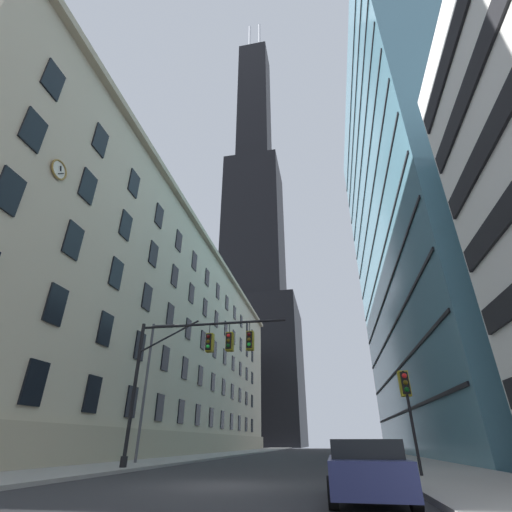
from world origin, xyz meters
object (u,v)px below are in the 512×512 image
(traffic_light_near_right, at_px, (406,389))
(parked_car, at_px, (366,469))
(traffic_signal_mast, at_px, (201,354))
(street_lamppost, at_px, (150,376))

(traffic_light_near_right, relative_size, parked_car, 0.92)
(parked_car, bearing_deg, traffic_signal_mast, 131.83)
(traffic_light_near_right, height_order, street_lamppost, street_lamppost)
(traffic_signal_mast, height_order, street_lamppost, street_lamppost)
(traffic_signal_mast, bearing_deg, parked_car, -48.17)
(traffic_signal_mast, bearing_deg, street_lamppost, 139.16)
(traffic_signal_mast, distance_m, parked_car, 12.57)
(traffic_signal_mast, height_order, parked_car, traffic_signal_mast)
(street_lamppost, bearing_deg, parked_car, -45.46)
(traffic_signal_mast, height_order, traffic_light_near_right, traffic_signal_mast)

